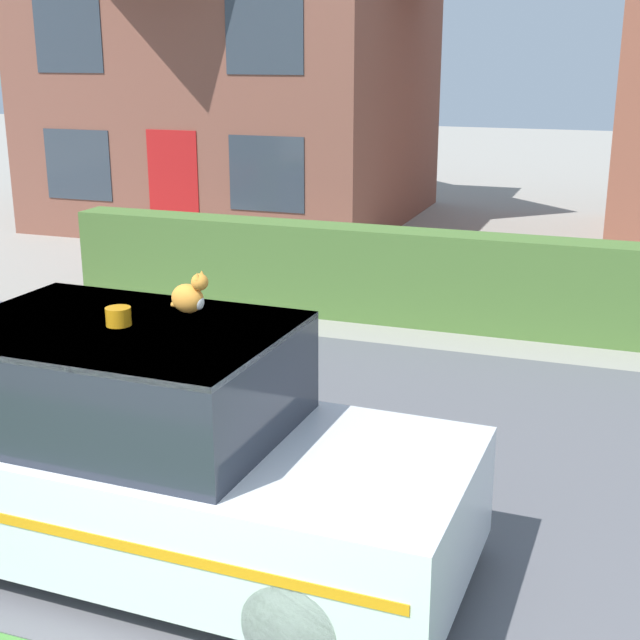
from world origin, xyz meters
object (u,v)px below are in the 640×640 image
wheelie_bin (168,251)px  police_car (152,451)px  cat (190,296)px  house_left (241,49)px

wheelie_bin → police_car: bearing=-50.8°
cat → house_left: house_left is taller
house_left → police_car: bearing=-68.2°
police_car → wheelie_bin: size_ratio=3.99×
cat → house_left: bearing=114.4°
police_car → house_left: house_left is taller
police_car → cat: size_ratio=13.49×
cat → wheelie_bin: 7.87m
cat → wheelie_bin: (-3.96, 6.66, -1.38)m
cat → wheelie_bin: cat is taller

